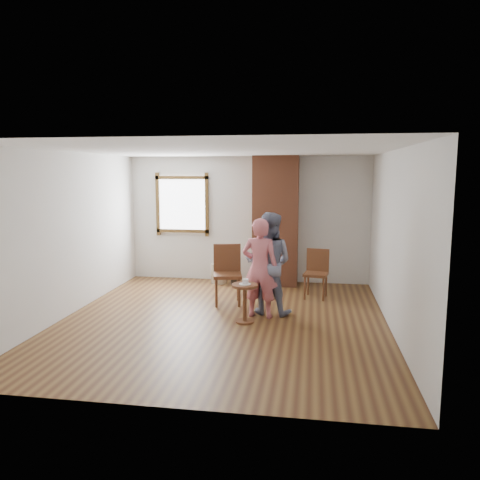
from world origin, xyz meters
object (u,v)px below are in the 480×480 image
(dining_chair_right, at_px, (317,271))
(person_pink, at_px, (260,268))
(stoneware_crock, at_px, (219,273))
(dining_chair_left, at_px, (227,271))
(side_table, at_px, (245,297))
(man, at_px, (268,263))

(dining_chair_right, height_order, person_pink, person_pink)
(stoneware_crock, height_order, dining_chair_left, dining_chair_left)
(stoneware_crock, xyz_separation_m, dining_chair_left, (0.44, -1.40, 0.37))
(dining_chair_right, bearing_deg, side_table, -113.23)
(dining_chair_right, distance_m, man, 1.40)
(side_table, distance_m, person_pink, 0.54)
(side_table, bearing_deg, dining_chair_left, 113.95)
(side_table, relative_size, man, 0.36)
(stoneware_crock, bearing_deg, dining_chair_right, -21.33)
(dining_chair_left, relative_size, dining_chair_right, 1.16)
(dining_chair_right, distance_m, side_table, 1.99)
(stoneware_crock, relative_size, person_pink, 0.26)
(stoneware_crock, relative_size, dining_chair_left, 0.40)
(person_pink, bearing_deg, dining_chair_left, -41.71)
(dining_chair_left, bearing_deg, dining_chair_right, 10.35)
(stoneware_crock, bearing_deg, dining_chair_left, -72.77)
(dining_chair_left, xyz_separation_m, person_pink, (0.65, -0.71, 0.21))
(stoneware_crock, distance_m, side_table, 2.61)
(stoneware_crock, xyz_separation_m, dining_chair_right, (1.98, -0.77, 0.29))
(dining_chair_left, height_order, dining_chair_right, dining_chair_left)
(dining_chair_left, xyz_separation_m, man, (0.76, -0.49, 0.25))
(dining_chair_left, height_order, person_pink, person_pink)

